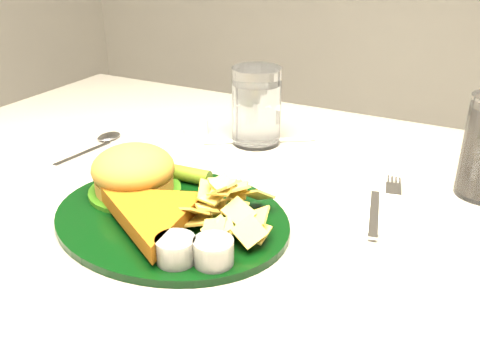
{
  "coord_description": "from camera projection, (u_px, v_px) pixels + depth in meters",
  "views": [
    {
      "loc": [
        0.3,
        -0.58,
        1.09
      ],
      "look_at": [
        0.03,
        -0.06,
        0.8
      ],
      "focal_mm": 40.0,
      "sensor_mm": 36.0,
      "label": 1
    }
  ],
  "objects": [
    {
      "name": "dinner_plate",
      "position": [
        170.0,
        197.0,
        0.65
      ],
      "size": [
        0.33,
        0.28,
        0.07
      ],
      "primitive_type": null,
      "rotation": [
        0.0,
        0.0,
        -0.11
      ],
      "color": "black",
      "rests_on": "table"
    },
    {
      "name": "wrapped_straw",
      "position": [
        260.0,
        141.0,
        0.9
      ],
      "size": [
        0.19,
        0.16,
        0.01
      ],
      "primitive_type": null,
      "rotation": [
        0.0,
        0.0,
        0.57
      ],
      "color": "white",
      "rests_on": "table"
    },
    {
      "name": "ramekin",
      "position": [
        196.0,
        126.0,
        0.93
      ],
      "size": [
        0.05,
        0.05,
        0.03
      ],
      "primitive_type": "cylinder",
      "rotation": [
        0.0,
        0.0,
        0.43
      ],
      "color": "white",
      "rests_on": "table"
    },
    {
      "name": "water_glass",
      "position": [
        256.0,
        106.0,
        0.87
      ],
      "size": [
        0.1,
        0.1,
        0.13
      ],
      "primitive_type": "cylinder",
      "rotation": [
        0.0,
        0.0,
        -0.34
      ],
      "color": "white",
      "rests_on": "table"
    },
    {
      "name": "fork_napkin",
      "position": [
        376.0,
        210.0,
        0.68
      ],
      "size": [
        0.15,
        0.18,
        0.01
      ],
      "primitive_type": null,
      "rotation": [
        0.0,
        0.0,
        0.23
      ],
      "color": "white",
      "rests_on": "table"
    },
    {
      "name": "spoon",
      "position": [
        83.0,
        152.0,
        0.85
      ],
      "size": [
        0.06,
        0.16,
        0.01
      ],
      "primitive_type": null,
      "rotation": [
        0.0,
        0.0,
        -0.11
      ],
      "color": "silver",
      "rests_on": "table"
    }
  ]
}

